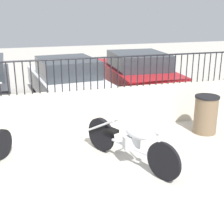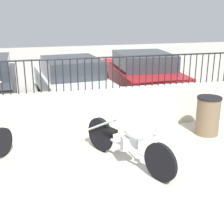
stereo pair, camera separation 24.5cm
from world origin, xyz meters
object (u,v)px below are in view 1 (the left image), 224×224
(motorcycle_silver, at_px, (125,141))
(trash_bin, at_px, (206,114))
(car_white, at_px, (67,80))
(car_red, at_px, (137,74))

(motorcycle_silver, xyz_separation_m, trash_bin, (2.23, 0.84, 0.02))
(motorcycle_silver, distance_m, trash_bin, 2.39)
(trash_bin, bearing_deg, car_white, 126.03)
(car_white, bearing_deg, car_red, -93.88)
(car_white, relative_size, car_red, 0.98)
(motorcycle_silver, relative_size, car_red, 0.49)
(car_red, bearing_deg, motorcycle_silver, 159.10)
(trash_bin, xyz_separation_m, car_white, (-2.60, 3.57, 0.23))
(car_white, distance_m, car_red, 2.32)
(motorcycle_silver, distance_m, car_white, 4.43)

